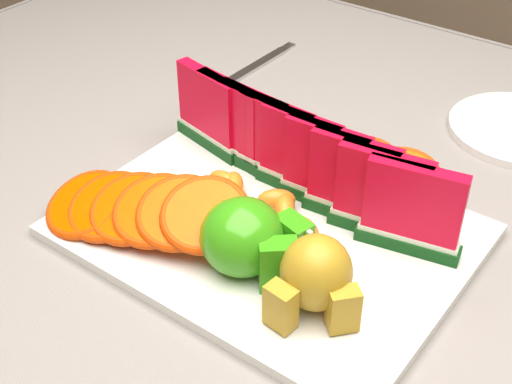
% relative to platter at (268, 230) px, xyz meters
% --- Properties ---
extents(table, '(1.40, 0.90, 0.75)m').
position_rel_platter_xyz_m(table, '(0.04, 0.09, -0.11)').
color(table, '#46271D').
rests_on(table, ground).
extents(tablecloth, '(1.53, 1.03, 0.20)m').
position_rel_platter_xyz_m(tablecloth, '(0.04, 0.09, -0.05)').
color(tablecloth, slate).
rests_on(tablecloth, table).
extents(platter, '(0.40, 0.30, 0.01)m').
position_rel_platter_xyz_m(platter, '(0.00, 0.00, 0.00)').
color(platter, silver).
rests_on(platter, tablecloth).
extents(apple_cluster, '(0.12, 0.10, 0.08)m').
position_rel_platter_xyz_m(apple_cluster, '(0.02, -0.06, 0.04)').
color(apple_cluster, '#189014').
rests_on(apple_cluster, platter).
extents(pear_cluster, '(0.09, 0.09, 0.07)m').
position_rel_platter_xyz_m(pear_cluster, '(0.10, -0.07, 0.04)').
color(pear_cluster, '#977704').
rests_on(pear_cluster, platter).
extents(fork, '(0.02, 0.20, 0.00)m').
position_rel_platter_xyz_m(fork, '(-0.24, 0.30, -0.00)').
color(fork, silver).
rests_on(fork, tablecloth).
extents(watermelon_row, '(0.39, 0.07, 0.10)m').
position_rel_platter_xyz_m(watermelon_row, '(-0.01, 0.07, 0.05)').
color(watermelon_row, '#0F340A').
rests_on(watermelon_row, platter).
extents(orange_fan_front, '(0.24, 0.15, 0.06)m').
position_rel_platter_xyz_m(orange_fan_front, '(-0.10, -0.08, 0.03)').
color(orange_fan_front, '#E5550A').
rests_on(orange_fan_front, platter).
extents(orange_fan_back, '(0.29, 0.11, 0.05)m').
position_rel_platter_xyz_m(orange_fan_back, '(-0.01, 0.12, 0.03)').
color(orange_fan_back, '#E5550A').
rests_on(orange_fan_back, platter).
extents(tangerine_segments, '(0.15, 0.08, 0.03)m').
position_rel_platter_xyz_m(tangerine_segments, '(-0.02, 0.01, 0.02)').
color(tangerine_segments, orange).
rests_on(tangerine_segments, platter).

